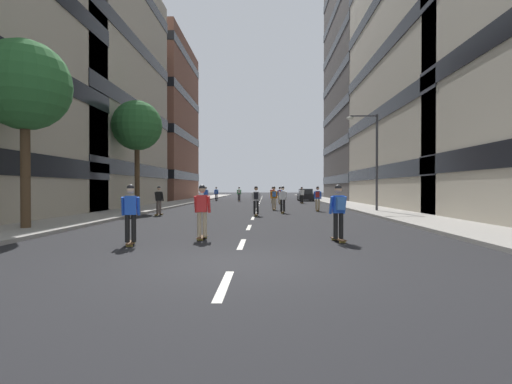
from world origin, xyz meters
The scene contains 26 objects.
ground_plane centered at (0.00, 31.89, 0.00)m, with size 191.32×191.32×0.00m, color black.
sidewalk_left centered at (-8.56, 35.87, 0.07)m, with size 3.25×87.69×0.14m, color #9E9991.
sidewalk_right centered at (8.56, 35.87, 0.07)m, with size 3.25×87.69×0.14m, color #9E9991.
lane_markings centered at (0.00, 33.00, 0.00)m, with size 0.16×72.20×0.01m.
building_left_mid centered at (-18.64, 25.28, 10.73)m, with size 17.03×19.62×21.28m.
building_left_far centered at (-18.64, 46.88, 11.04)m, with size 17.03×17.44×21.90m.
building_right_mid centered at (18.64, 25.28, 14.79)m, with size 17.03×23.37×29.40m.
building_right_far centered at (18.64, 46.88, 18.62)m, with size 17.03×20.32×37.06m.
parked_car_near centered at (5.73, 41.96, 0.70)m, with size 1.82×4.40×1.52m.
street_tree_near centered at (-8.56, 6.31, 5.59)m, with size 3.44×3.44×7.21m.
street_tree_mid centered at (-8.56, 19.69, 6.11)m, with size 3.56×3.56×7.80m.
streetlamp_right centered at (7.87, 18.40, 4.14)m, with size 2.13×0.30×6.50m.
skater_0 centered at (1.83, 17.50, 0.98)m, with size 0.55×0.92×1.78m.
skater_1 centered at (-5.65, 42.19, 1.02)m, with size 0.57×0.92×1.78m.
skater_2 centered at (4.55, 33.84, 0.98)m, with size 0.56×0.92×1.78m.
skater_3 centered at (4.40, 19.66, 1.02)m, with size 0.56×0.92×1.78m.
skater_4 centered at (-2.60, 40.38, 1.02)m, with size 0.54×0.91×1.78m.
skater_5 centered at (-5.77, 15.16, 0.98)m, with size 0.56×0.92×1.78m.
skater_6 centered at (2.98, 3.58, 1.02)m, with size 0.57×0.92×1.78m.
skater_7 centered at (1.32, 21.06, 1.02)m, with size 0.54×0.91×1.78m.
skater_8 centered at (-3.24, 2.71, 0.98)m, with size 0.57×0.92×1.78m.
skater_9 centered at (-1.36, 4.04, 0.98)m, with size 0.54×0.91×1.78m.
skater_10 centered at (-5.97, 35.52, 0.98)m, with size 0.56×0.92×1.78m.
skater_11 centered at (0.13, 14.92, 1.02)m, with size 0.54×0.91×1.78m.
skater_12 centered at (2.15, 32.34, 1.02)m, with size 0.54×0.90×1.78m.
skater_13 centered at (1.44, 34.47, 1.02)m, with size 0.56×0.92×1.78m.
Camera 1 is at (0.72, -8.87, 1.69)m, focal length 28.07 mm.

